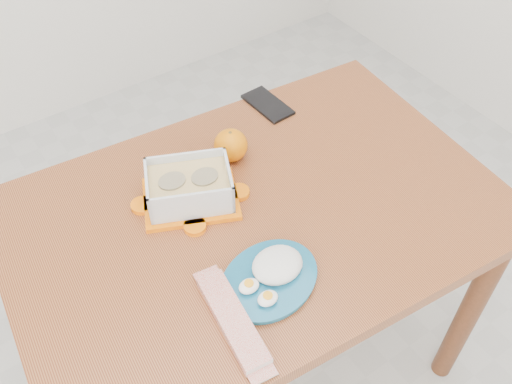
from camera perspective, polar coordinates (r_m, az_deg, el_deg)
dining_table at (r=1.40m, az=0.00°, el=-4.63°), size 1.20×0.85×0.75m
food_container at (r=1.32m, az=-6.67°, el=0.47°), size 0.27×0.24×0.09m
orange_fruit at (r=1.42m, az=-2.54°, el=4.69°), size 0.08×0.08×0.08m
rice_plate at (r=1.19m, az=1.60°, el=-8.17°), size 0.27×0.27×0.06m
candy_bar at (r=1.14m, az=-2.34°, el=-12.64°), size 0.08×0.23×0.02m
smartphone at (r=1.60m, az=1.17°, el=8.74°), size 0.08×0.16×0.01m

